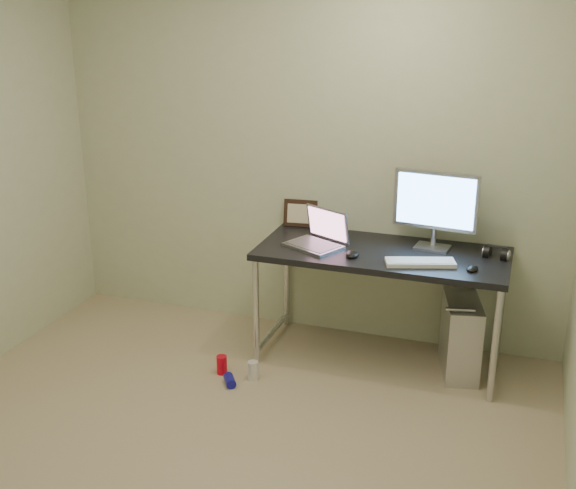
{
  "coord_description": "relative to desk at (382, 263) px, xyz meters",
  "views": [
    {
      "loc": [
        1.42,
        -2.76,
        2.26
      ],
      "look_at": [
        0.11,
        1.06,
        0.85
      ],
      "focal_mm": 45.0,
      "sensor_mm": 36.0,
      "label": 1
    }
  ],
  "objects": [
    {
      "name": "cable_b",
      "position": [
        0.55,
        0.27,
        -0.29
      ],
      "size": [
        0.02,
        0.11,
        0.71
      ],
      "primitive_type": "cylinder",
      "rotation": [
        0.14,
        0.0,
        0.09
      ],
      "color": "black",
      "rests_on": "ground"
    },
    {
      "name": "can_red",
      "position": [
        -0.88,
        -0.51,
        -0.61
      ],
      "size": [
        0.07,
        0.07,
        0.12
      ],
      "primitive_type": "cylinder",
      "rotation": [
        0.0,
        0.0,
        0.1
      ],
      "color": "red",
      "rests_on": "ground"
    },
    {
      "name": "can_blue",
      "position": [
        -0.78,
        -0.62,
        -0.64
      ],
      "size": [
        0.11,
        0.13,
        0.06
      ],
      "primitive_type": "cylinder",
      "rotation": [
        1.57,
        0.0,
        0.59
      ],
      "color": "#16149E",
      "rests_on": "ground"
    },
    {
      "name": "laptop",
      "position": [
        -0.4,
        -0.03,
        0.13
      ],
      "size": [
        0.42,
        0.39,
        0.23
      ],
      "rotation": [
        0.0,
        0.0,
        -0.45
      ],
      "color": "#A7A6AC",
      "rests_on": "desk"
    },
    {
      "name": "webcam",
      "position": [
        -0.41,
        0.28,
        0.17
      ],
      "size": [
        0.04,
        0.03,
        0.12
      ],
      "rotation": [
        0.0,
        0.0,
        0.03
      ],
      "color": "silver",
      "rests_on": "desk"
    },
    {
      "name": "wall_back",
      "position": [
        -0.61,
        0.34,
        0.58
      ],
      "size": [
        3.5,
        0.02,
        2.5
      ],
      "primitive_type": "cube",
      "color": "beige",
      "rests_on": "ground"
    },
    {
      "name": "tower_computer",
      "position": [
        0.51,
        0.01,
        -0.43
      ],
      "size": [
        0.3,
        0.5,
        0.51
      ],
      "rotation": [
        0.0,
        0.0,
        0.23
      ],
      "color": "silver",
      "rests_on": "ground"
    },
    {
      "name": "monitor",
      "position": [
        0.29,
        0.15,
        0.37
      ],
      "size": [
        0.52,
        0.17,
        0.49
      ],
      "rotation": [
        0.0,
        0.0,
        -0.11
      ],
      "color": "#A7A6AC",
      "rests_on": "desk"
    },
    {
      "name": "floor",
      "position": [
        -0.61,
        -1.41,
        -0.67
      ],
      "size": [
        3.5,
        3.5,
        0.0
      ],
      "primitive_type": "plane",
      "color": "tan",
      "rests_on": "ground"
    },
    {
      "name": "keyboard",
      "position": [
        0.26,
        -0.16,
        0.09
      ],
      "size": [
        0.43,
        0.25,
        0.02
      ],
      "primitive_type": "cube",
      "rotation": [
        0.0,
        0.0,
        0.31
      ],
      "color": "white",
      "rests_on": "desk"
    },
    {
      "name": "desk",
      "position": [
        0.0,
        0.0,
        0.0
      ],
      "size": [
        1.54,
        0.68,
        0.75
      ],
      "color": "black",
      "rests_on": "ground"
    },
    {
      "name": "cable_a",
      "position": [
        0.46,
        0.29,
        -0.27
      ],
      "size": [
        0.01,
        0.16,
        0.69
      ],
      "primitive_type": "cylinder",
      "rotation": [
        0.21,
        0.0,
        0.0
      ],
      "color": "black",
      "rests_on": "ground"
    },
    {
      "name": "mouse_right",
      "position": [
        0.56,
        -0.16,
        0.1
      ],
      "size": [
        0.08,
        0.11,
        0.03
      ],
      "primitive_type": "ellipsoid",
      "rotation": [
        0.0,
        0.0,
        -0.14
      ],
      "color": "black",
      "rests_on": "desk"
    },
    {
      "name": "mouse_left",
      "position": [
        -0.15,
        -0.16,
        0.1
      ],
      "size": [
        0.09,
        0.13,
        0.04
      ],
      "primitive_type": "ellipsoid",
      "rotation": [
        0.0,
        0.0,
        0.09
      ],
      "color": "black",
      "rests_on": "desk"
    },
    {
      "name": "headphones",
      "position": [
        0.67,
        0.1,
        0.11
      ],
      "size": [
        0.16,
        0.09,
        0.1
      ],
      "rotation": [
        0.0,
        0.0,
        -0.21
      ],
      "color": "black",
      "rests_on": "desk"
    },
    {
      "name": "can_white",
      "position": [
        -0.67,
        -0.51,
        -0.61
      ],
      "size": [
        0.08,
        0.08,
        0.12
      ],
      "primitive_type": "cylinder",
      "rotation": [
        0.0,
        0.0,
        0.18
      ],
      "color": "silver",
      "rests_on": "ground"
    },
    {
      "name": "picture_frame",
      "position": [
        -0.64,
        0.31,
        0.17
      ],
      "size": [
        0.24,
        0.09,
        0.19
      ],
      "primitive_type": "cube",
      "rotation": [
        -0.21,
        0.0,
        0.12
      ],
      "color": "black",
      "rests_on": "desk"
    }
  ]
}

